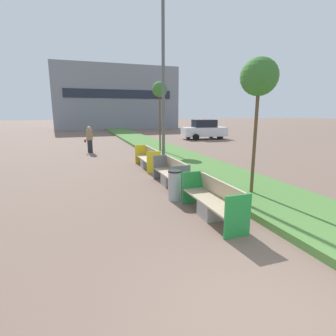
{
  "coord_description": "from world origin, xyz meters",
  "views": [
    {
      "loc": [
        -2.13,
        -2.21,
        2.6
      ],
      "look_at": [
        0.9,
        6.57,
        0.6
      ],
      "focal_mm": 28.0,
      "sensor_mm": 36.0,
      "label": 1
    }
  ],
  "objects_px": {
    "bench_green_frame": "(213,203)",
    "sapling_tree_near": "(259,79)",
    "pedestrian_walking": "(89,139)",
    "bench_yellow_frame": "(148,160)",
    "litter_bin": "(175,185)",
    "parked_car_distant": "(204,130)",
    "sapling_tree_far": "(160,91)",
    "bench_grey_frame": "(171,175)",
    "street_lamp_post": "(163,60)"
  },
  "relations": [
    {
      "from": "bench_green_frame",
      "to": "sapling_tree_near",
      "type": "height_order",
      "value": "sapling_tree_near"
    },
    {
      "from": "sapling_tree_near",
      "to": "pedestrian_walking",
      "type": "distance_m",
      "value": 12.12
    },
    {
      "from": "sapling_tree_near",
      "to": "bench_yellow_frame",
      "type": "bearing_deg",
      "value": 109.39
    },
    {
      "from": "litter_bin",
      "to": "pedestrian_walking",
      "type": "bearing_deg",
      "value": 100.43
    },
    {
      "from": "bench_yellow_frame",
      "to": "parked_car_distant",
      "type": "distance_m",
      "value": 13.96
    },
    {
      "from": "bench_green_frame",
      "to": "sapling_tree_near",
      "type": "xyz_separation_m",
      "value": [
        1.88,
        1.0,
        3.14
      ]
    },
    {
      "from": "sapling_tree_far",
      "to": "parked_car_distant",
      "type": "bearing_deg",
      "value": 46.54
    },
    {
      "from": "bench_yellow_frame",
      "to": "bench_grey_frame",
      "type": "bearing_deg",
      "value": -90.04
    },
    {
      "from": "bench_green_frame",
      "to": "sapling_tree_far",
      "type": "height_order",
      "value": "sapling_tree_far"
    },
    {
      "from": "sapling_tree_near",
      "to": "sapling_tree_far",
      "type": "height_order",
      "value": "sapling_tree_far"
    },
    {
      "from": "bench_green_frame",
      "to": "pedestrian_walking",
      "type": "xyz_separation_m",
      "value": [
        -2.35,
        12.05,
        0.5
      ]
    },
    {
      "from": "bench_yellow_frame",
      "to": "parked_car_distant",
      "type": "height_order",
      "value": "parked_car_distant"
    },
    {
      "from": "street_lamp_post",
      "to": "parked_car_distant",
      "type": "height_order",
      "value": "street_lamp_post"
    },
    {
      "from": "pedestrian_walking",
      "to": "parked_car_distant",
      "type": "xyz_separation_m",
      "value": [
        10.86,
        5.36,
        0.04
      ]
    },
    {
      "from": "bench_green_frame",
      "to": "bench_grey_frame",
      "type": "bearing_deg",
      "value": 90.02
    },
    {
      "from": "street_lamp_post",
      "to": "parked_car_distant",
      "type": "xyz_separation_m",
      "value": [
        7.9,
        11.59,
        -3.83
      ]
    },
    {
      "from": "sapling_tree_far",
      "to": "bench_yellow_frame",
      "type": "bearing_deg",
      "value": -114.84
    },
    {
      "from": "bench_yellow_frame",
      "to": "sapling_tree_near",
      "type": "height_order",
      "value": "sapling_tree_near"
    },
    {
      "from": "pedestrian_walking",
      "to": "parked_car_distant",
      "type": "bearing_deg",
      "value": 26.25
    },
    {
      "from": "sapling_tree_near",
      "to": "bench_green_frame",
      "type": "bearing_deg",
      "value": -152.0
    },
    {
      "from": "bench_green_frame",
      "to": "parked_car_distant",
      "type": "height_order",
      "value": "parked_car_distant"
    },
    {
      "from": "street_lamp_post",
      "to": "sapling_tree_near",
      "type": "bearing_deg",
      "value": -75.18
    },
    {
      "from": "bench_yellow_frame",
      "to": "litter_bin",
      "type": "relative_size",
      "value": 2.64
    },
    {
      "from": "street_lamp_post",
      "to": "bench_yellow_frame",
      "type": "bearing_deg",
      "value": 138.71
    },
    {
      "from": "sapling_tree_far",
      "to": "pedestrian_walking",
      "type": "relative_size",
      "value": 2.57
    },
    {
      "from": "bench_green_frame",
      "to": "bench_yellow_frame",
      "type": "relative_size",
      "value": 0.96
    },
    {
      "from": "pedestrian_walking",
      "to": "street_lamp_post",
      "type": "bearing_deg",
      "value": -64.57
    },
    {
      "from": "bench_green_frame",
      "to": "pedestrian_walking",
      "type": "bearing_deg",
      "value": 101.06
    },
    {
      "from": "street_lamp_post",
      "to": "bench_grey_frame",
      "type": "bearing_deg",
      "value": -102.66
    },
    {
      "from": "bench_grey_frame",
      "to": "bench_yellow_frame",
      "type": "height_order",
      "value": "same"
    },
    {
      "from": "pedestrian_walking",
      "to": "parked_car_distant",
      "type": "height_order",
      "value": "parked_car_distant"
    },
    {
      "from": "litter_bin",
      "to": "pedestrian_walking",
      "type": "xyz_separation_m",
      "value": [
        -1.93,
        10.47,
        0.42
      ]
    },
    {
      "from": "pedestrian_walking",
      "to": "sapling_tree_near",
      "type": "bearing_deg",
      "value": -69.01
    },
    {
      "from": "sapling_tree_far",
      "to": "street_lamp_post",
      "type": "bearing_deg",
      "value": -105.47
    },
    {
      "from": "bench_yellow_frame",
      "to": "sapling_tree_near",
      "type": "relative_size",
      "value": 0.58
    },
    {
      "from": "sapling_tree_far",
      "to": "pedestrian_walking",
      "type": "distance_m",
      "value": 5.43
    },
    {
      "from": "pedestrian_walking",
      "to": "sapling_tree_far",
      "type": "bearing_deg",
      "value": -21.08
    },
    {
      "from": "bench_grey_frame",
      "to": "sapling_tree_near",
      "type": "distance_m",
      "value": 4.22
    },
    {
      "from": "bench_yellow_frame",
      "to": "street_lamp_post",
      "type": "height_order",
      "value": "street_lamp_post"
    },
    {
      "from": "street_lamp_post",
      "to": "parked_car_distant",
      "type": "distance_m",
      "value": 14.54
    },
    {
      "from": "sapling_tree_far",
      "to": "litter_bin",
      "type": "bearing_deg",
      "value": -104.65
    },
    {
      "from": "litter_bin",
      "to": "parked_car_distant",
      "type": "bearing_deg",
      "value": 60.56
    },
    {
      "from": "sapling_tree_far",
      "to": "pedestrian_walking",
      "type": "bearing_deg",
      "value": 158.92
    },
    {
      "from": "sapling_tree_near",
      "to": "parked_car_distant",
      "type": "bearing_deg",
      "value": 68.01
    },
    {
      "from": "litter_bin",
      "to": "sapling_tree_far",
      "type": "distance_m",
      "value": 9.75
    },
    {
      "from": "bench_green_frame",
      "to": "street_lamp_post",
      "type": "bearing_deg",
      "value": 84.01
    },
    {
      "from": "bench_green_frame",
      "to": "bench_yellow_frame",
      "type": "height_order",
      "value": "same"
    },
    {
      "from": "bench_green_frame",
      "to": "litter_bin",
      "type": "relative_size",
      "value": 2.53
    },
    {
      "from": "sapling_tree_near",
      "to": "sapling_tree_far",
      "type": "bearing_deg",
      "value": 90.0
    },
    {
      "from": "litter_bin",
      "to": "parked_car_distant",
      "type": "distance_m",
      "value": 18.18
    }
  ]
}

